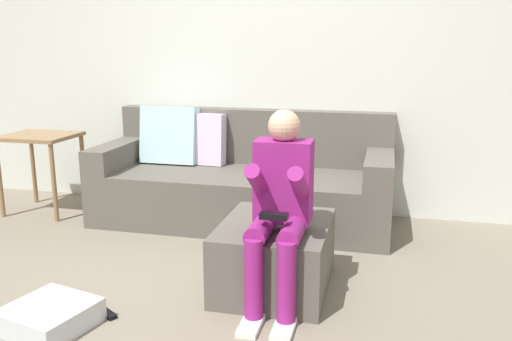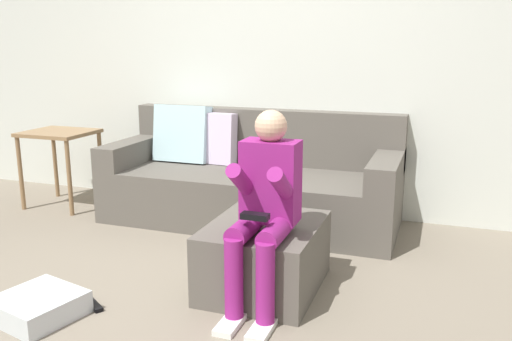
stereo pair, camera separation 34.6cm
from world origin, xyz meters
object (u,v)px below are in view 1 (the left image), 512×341
couch_sectional (241,182)px  side_table (40,147)px  remote_by_storage_bin (104,311)px  ottoman (275,256)px  storage_bin (50,316)px  person_seated (280,201)px

couch_sectional → side_table: size_ratio=3.47×
side_table → remote_by_storage_bin: size_ratio=3.32×
ottoman → storage_bin: size_ratio=1.93×
ottoman → person_seated: (0.06, -0.19, 0.38)m
couch_sectional → remote_by_storage_bin: couch_sectional is taller
storage_bin → side_table: (-1.19, 1.68, 0.49)m
person_seated → storage_bin: size_ratio=2.71×
ottoman → remote_by_storage_bin: size_ratio=3.75×
remote_by_storage_bin → storage_bin: bearing=-100.5°
side_table → remote_by_storage_bin: bearing=-47.3°
ottoman → side_table: side_table is taller
ottoman → storage_bin: 1.23m
side_table → ottoman: bearing=-24.0°
storage_bin → side_table: bearing=125.2°
ottoman → side_table: 2.41m
side_table → remote_by_storage_bin: side_table is taller
remote_by_storage_bin → side_table: bearing=166.3°
storage_bin → remote_by_storage_bin: (0.19, 0.19, -0.05)m
ottoman → storage_bin: ottoman is taller
side_table → remote_by_storage_bin: (1.38, -1.49, -0.54)m
remote_by_storage_bin → ottoman: bearing=66.5°
person_seated → couch_sectional: bearing=113.5°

